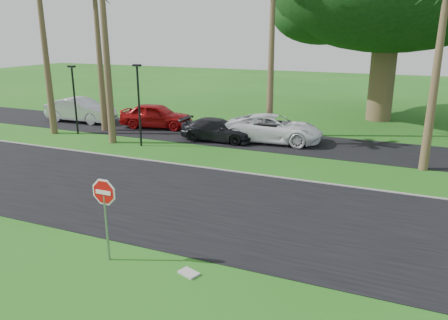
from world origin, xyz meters
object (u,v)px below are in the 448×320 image
at_px(car_red, 156,116).
at_px(car_minivan, 273,129).
at_px(car_silver, 81,110).
at_px(stop_sign_near, 105,203).
at_px(car_dark, 218,130).

xyz_separation_m(car_red, car_minivan, (8.52, -0.69, -0.03)).
bearing_deg(car_silver, car_minivan, -93.35).
xyz_separation_m(stop_sign_near, car_silver, (-14.41, 15.68, -0.92)).
distance_m(car_dark, car_minivan, 3.34).
height_order(car_red, car_dark, car_red).
bearing_deg(stop_sign_near, car_minivan, 89.06).
height_order(car_silver, car_red, car_silver).
bearing_deg(car_minivan, car_silver, 84.33).
distance_m(car_red, car_minivan, 8.54).
height_order(car_dark, car_minivan, car_minivan).
bearing_deg(car_dark, car_minivan, -73.74).
distance_m(stop_sign_near, car_minivan, 15.42).
distance_m(stop_sign_near, car_dark, 14.70).
relative_size(car_red, car_dark, 1.08).
bearing_deg(car_dark, stop_sign_near, -170.21).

